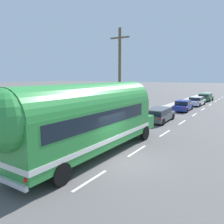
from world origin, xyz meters
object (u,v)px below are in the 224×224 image
at_px(utility_pole, 120,77).
at_px(painted_bus, 86,117).
at_px(car_second, 183,105).
at_px(car_third, 196,101).
at_px(car_lead, 159,114).
at_px(car_fourth, 206,97).

relative_size(utility_pole, painted_bus, 0.67).
bearing_deg(car_second, utility_pole, -99.63).
xyz_separation_m(utility_pole, car_third, (2.50, 19.35, -3.68)).
distance_m(car_lead, car_third, 15.11).
bearing_deg(utility_pole, car_second, 80.37).
bearing_deg(car_third, car_lead, -91.46).
height_order(painted_bus, car_lead, painted_bus).
bearing_deg(car_fourth, car_lead, -91.09).
xyz_separation_m(utility_pole, painted_bus, (2.33, -7.57, -2.12)).
xyz_separation_m(painted_bus, car_third, (0.17, 26.92, -1.56)).
relative_size(utility_pole, car_third, 1.82).
height_order(car_lead, car_fourth, same).
bearing_deg(car_second, car_lead, -90.47).
distance_m(car_second, car_third, 6.49).
xyz_separation_m(utility_pole, car_second, (2.18, 12.87, -3.68)).
xyz_separation_m(painted_bus, car_lead, (-0.22, 11.82, -1.50)).
height_order(utility_pole, painted_bus, utility_pole).
bearing_deg(car_third, car_fourth, 89.68).
height_order(utility_pole, car_fourth, utility_pole).
height_order(car_third, car_fourth, same).
relative_size(car_lead, car_second, 1.01).
height_order(painted_bus, car_fourth, painted_bus).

